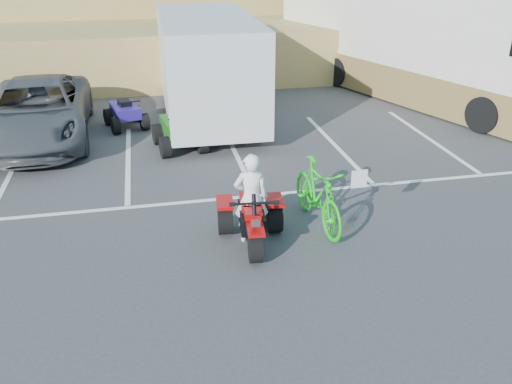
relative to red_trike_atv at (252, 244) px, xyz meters
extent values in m
plane|color=#39393C|center=(0.48, -0.47, 0.00)|extent=(100.00, 100.00, 0.00)
cube|color=white|center=(-4.92, 4.53, 0.00)|extent=(0.12, 5.00, 0.01)
cube|color=white|center=(-2.22, 4.53, 0.00)|extent=(0.12, 5.00, 0.01)
cube|color=white|center=(0.48, 4.53, 0.00)|extent=(0.12, 5.00, 0.01)
cube|color=white|center=(3.18, 4.53, 0.00)|extent=(0.12, 5.00, 0.01)
cube|color=white|center=(5.88, 4.53, 0.00)|extent=(0.12, 5.00, 0.01)
cube|color=white|center=(0.48, 1.93, 0.00)|extent=(28.00, 0.12, 0.01)
cube|color=olive|center=(0.48, 13.53, 1.00)|extent=(40.00, 6.00, 2.00)
cube|color=olive|center=(0.48, 17.03, 2.00)|extent=(40.00, 4.00, 2.20)
imported|color=white|center=(0.02, 0.15, 0.84)|extent=(0.65, 0.47, 1.69)
imported|color=#14BF19|center=(1.35, 0.46, 0.64)|extent=(0.80, 2.18, 1.28)
imported|color=#45474C|center=(-4.53, 6.68, 0.79)|extent=(2.82, 5.76, 1.58)
cube|color=silver|center=(0.20, 7.56, 1.67)|extent=(2.68, 6.50, 2.69)
cylinder|color=black|center=(0.20, 7.56, 0.38)|extent=(2.38, 0.79, 0.75)
cube|color=silver|center=(7.45, 8.94, 2.12)|extent=(6.73, 11.71, 4.12)
cube|color=olive|center=(7.45, 8.94, 0.63)|extent=(6.78, 11.73, 1.14)
camera|label=1|loc=(-1.67, -8.30, 5.05)|focal=38.00mm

